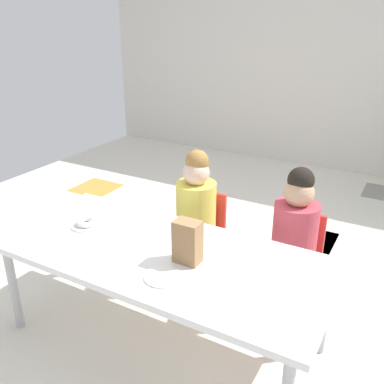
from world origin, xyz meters
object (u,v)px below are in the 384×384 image
object	(u,v)px
paper_bag_brown	(188,242)
paper_plate_near_edge	(86,225)
craft_table	(162,259)
donut_powdered_on_plate	(86,222)
seated_child_near_camera	(197,205)
seated_child_middle_seat	(296,228)
paper_plate_center_table	(163,277)

from	to	relation	value
paper_bag_brown	paper_plate_near_edge	world-z (taller)	paper_bag_brown
craft_table	donut_powdered_on_plate	world-z (taller)	donut_powdered_on_plate
seated_child_near_camera	paper_plate_near_edge	world-z (taller)	seated_child_near_camera
craft_table	paper_bag_brown	xyz separation A→B (m)	(0.17, -0.01, 0.16)
craft_table	donut_powdered_on_plate	xyz separation A→B (m)	(-0.54, 0.03, 0.07)
seated_child_middle_seat	paper_bag_brown	size ratio (longest dim) A/B	4.17
donut_powdered_on_plate	paper_bag_brown	bearing A→B (deg)	-3.49
paper_plate_near_edge	donut_powdered_on_plate	bearing A→B (deg)	180.00
paper_bag_brown	paper_plate_center_table	bearing A→B (deg)	-99.42
craft_table	paper_bag_brown	bearing A→B (deg)	-4.90
paper_bag_brown	donut_powdered_on_plate	xyz separation A→B (m)	(-0.70, 0.04, -0.09)
craft_table	paper_plate_near_edge	xyz separation A→B (m)	(-0.54, 0.03, 0.05)
craft_table	paper_bag_brown	distance (m)	0.23
seated_child_middle_seat	paper_plate_center_table	bearing A→B (deg)	-115.58
craft_table	seated_child_middle_seat	bearing A→B (deg)	49.75
seated_child_near_camera	craft_table	bearing A→B (deg)	-78.05
craft_table	paper_plate_center_table	size ratio (longest dim) A/B	9.70
seated_child_middle_seat	donut_powdered_on_plate	bearing A→B (deg)	-150.90
seated_child_middle_seat	donut_powdered_on_plate	world-z (taller)	seated_child_middle_seat
seated_child_near_camera	paper_plate_near_edge	distance (m)	0.72
seated_child_near_camera	paper_bag_brown	size ratio (longest dim) A/B	4.17
paper_plate_near_edge	donut_powdered_on_plate	distance (m)	0.02
paper_plate_center_table	donut_powdered_on_plate	world-z (taller)	donut_powdered_on_plate
seated_child_near_camera	paper_bag_brown	bearing A→B (deg)	-64.92
seated_child_near_camera	paper_plate_near_edge	xyz separation A→B (m)	(-0.41, -0.59, 0.02)
paper_plate_center_table	paper_plate_near_edge	bearing A→B (deg)	161.82
seated_child_near_camera	paper_plate_center_table	bearing A→B (deg)	-71.79
paper_plate_center_table	donut_powdered_on_plate	bearing A→B (deg)	161.82
craft_table	paper_plate_center_table	bearing A→B (deg)	-54.74
paper_bag_brown	seated_child_near_camera	bearing A→B (deg)	115.08
paper_bag_brown	paper_plate_near_edge	bearing A→B (deg)	176.51
seated_child_near_camera	paper_plate_center_table	size ratio (longest dim) A/B	5.10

